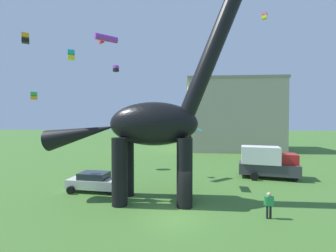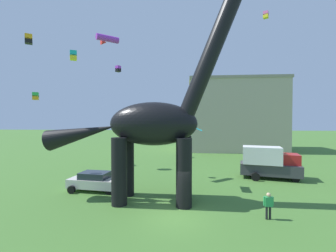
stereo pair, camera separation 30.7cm
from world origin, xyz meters
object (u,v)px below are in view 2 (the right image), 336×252
Objects in this scene: kite_near_low at (73,55)px; kite_trailing at (118,69)px; person_photographer at (124,170)px; kite_high_left at (29,39)px; kite_far_left at (205,73)px; kite_mid_left at (36,96)px; kite_high_right at (195,128)px; parked_box_truck at (269,162)px; dinosaur_sculpture at (152,124)px; kite_mid_center at (266,15)px; kite_far_right at (107,39)px; parked_sedan_left at (95,181)px; person_watching_child at (268,203)px.

kite_near_low is 1.16× the size of kite_trailing.
kite_high_left reaches higher than person_photographer.
kite_mid_left is at bearing -135.22° from kite_far_left.
kite_high_left reaches higher than kite_high_right.
kite_high_right is at bearing -139.39° from parked_box_truck.
dinosaur_sculpture is 17.58m from kite_near_low.
kite_mid_center reaches higher than kite_mid_left.
kite_near_low is 0.47× the size of kite_far_right.
kite_far_right is 2.44× the size of kite_trailing.
kite_high_right is (3.20, 3.28, -0.39)m from dinosaur_sculpture.
kite_far_right is (-1.64, -0.31, 13.53)m from person_photographer.
dinosaur_sculpture is 4.60m from kite_high_right.
parked_sedan_left is 7.45× the size of kite_mid_center.
kite_far_right is (-15.26, 1.48, -1.20)m from kite_mid_center.
parked_sedan_left is at bearing -170.33° from kite_high_right.
person_watching_child is 30.21m from kite_trailing.
kite_mid_center is 12.09m from kite_high_right.
kite_high_right is 2.94× the size of kite_mid_left.
kite_high_right is at bearing 20.89° from person_watching_child.
parked_sedan_left is 1.86× the size of kite_far_right.
parked_box_truck is 9.11m from kite_high_right.
kite_mid_left reaches higher than kite_high_right.
kite_far_right is (-10.73, -9.78, 1.54)m from kite_far_left.
kite_trailing is at bearing 72.51° from kite_near_low.
parked_sedan_left is 4.33× the size of person_photographer.
kite_high_right is at bearing -97.93° from kite_far_left.
kite_mid_center is (14.67, 3.20, 14.53)m from parked_sedan_left.
dinosaur_sculpture is 12.52× the size of kite_high_left.
person_photographer is (1.05, 4.98, -0.19)m from parked_sedan_left.
kite_high_left is 14.48m from kite_far_right.
kite_far_left is at bearing -7.35° from person_watching_child.
kite_trailing is at bearing 21.46° from person_watching_child.
kite_high_left reaches higher than parked_box_truck.
kite_far_left is at bearing 42.36° from kite_far_right.
dinosaur_sculpture is 10.29m from kite_mid_left.
kite_far_right is at bearing -164.53° from parked_box_truck.
kite_mid_center is 0.35× the size of kite_far_left.
parked_box_truck is at bearing 27.15° from kite_high_right.
kite_mid_left is at bearing -94.29° from kite_trailing.
kite_near_low reaches higher than parked_box_truck.
kite_near_low is (-6.28, 8.72, 12.98)m from parked_sedan_left.
kite_high_right is (8.32, 1.42, 4.39)m from parked_sedan_left.
parked_sedan_left is at bearing -38.43° from kite_high_left.
kite_far_right is (12.91, -6.04, -2.56)m from kite_high_left.
kite_high_right is (14.60, -7.30, -8.58)m from kite_near_low.
person_watching_child is (12.41, -4.40, 0.15)m from parked_sedan_left.
kite_far_left reaches higher than parked_sedan_left.
dinosaur_sculpture is at bearing -13.37° from parked_sedan_left.
person_watching_child is 0.94× the size of kite_far_left.
person_photographer is 19.09m from kite_trailing.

